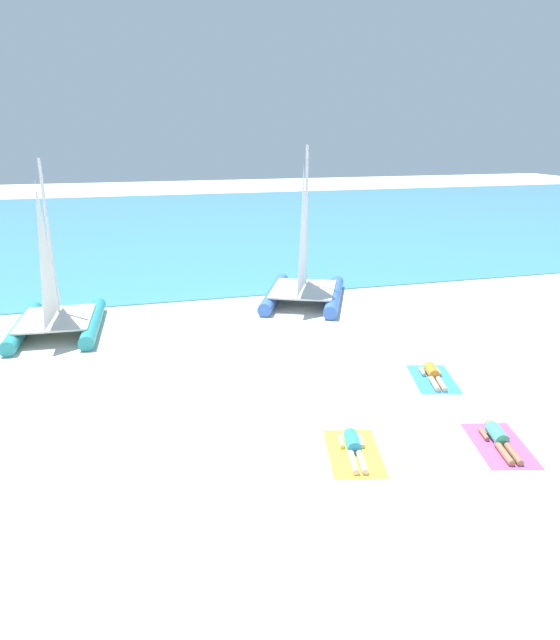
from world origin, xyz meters
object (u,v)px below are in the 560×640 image
at_px(sunbather_left, 353,446).
at_px(sunbather_middle, 499,438).
at_px(sailboat_teal, 55,309).
at_px(sailboat_blue, 304,281).
at_px(towel_right, 433,379).
at_px(sunbather_right, 433,374).
at_px(towel_middle, 500,445).
at_px(towel_left, 354,453).

xyz_separation_m(sunbather_left, sunbather_middle, (3.18, -0.54, 0.00)).
height_order(sailboat_teal, sunbather_middle, sailboat_teal).
xyz_separation_m(sailboat_blue, towel_right, (1.25, -7.91, -0.89)).
distance_m(towel_right, sunbather_right, 0.14).
relative_size(sunbather_left, towel_middle, 0.82).
distance_m(sailboat_teal, sunbather_right, 12.31).
relative_size(sailboat_blue, sunbather_left, 3.84).
bearing_deg(sunbather_middle, sailboat_blue, 108.45).
xyz_separation_m(sailboat_blue, sunbather_left, (-2.27, -10.75, -0.76)).
distance_m(sailboat_teal, sunbather_middle, 14.20).
bearing_deg(towel_left, sailboat_teal, 125.26).
distance_m(sailboat_blue, towel_left, 11.09).
height_order(sunbather_left, sunbather_middle, same).
bearing_deg(sailboat_teal, towel_middle, -42.25).
bearing_deg(sunbather_middle, towel_middle, -90.00).
bearing_deg(sailboat_teal, sunbather_middle, -42.02).
distance_m(sailboat_blue, sunbather_left, 11.01).
height_order(towel_right, sunbather_right, sunbather_right).
bearing_deg(sunbather_right, towel_left, -124.80).
relative_size(sailboat_blue, towel_middle, 3.15).
distance_m(towel_left, towel_right, 4.57).
xyz_separation_m(sunbather_middle, sunbather_right, (0.36, 3.44, 0.00)).
height_order(sailboat_blue, towel_middle, sailboat_blue).
height_order(towel_left, sunbather_left, sunbather_left).
relative_size(towel_right, sunbather_right, 1.23).
distance_m(towel_left, towel_middle, 3.22).
height_order(towel_middle, sunbather_right, sunbather_right).
relative_size(sailboat_blue, towel_right, 3.15).
height_order(sailboat_blue, towel_right, sailboat_blue).
bearing_deg(towel_right, sailboat_teal, 147.00).
bearing_deg(towel_left, sunbather_middle, -8.50).
height_order(towel_middle, sunbather_middle, sunbather_middle).
distance_m(sunbather_left, towel_right, 4.52).
height_order(towel_left, towel_middle, same).
bearing_deg(sailboat_blue, sunbather_left, -78.04).
height_order(sailboat_teal, towel_left, sailboat_teal).
bearing_deg(sunbather_middle, towel_right, 98.08).
xyz_separation_m(towel_middle, sunbather_right, (0.38, 3.51, 0.13)).
distance_m(towel_left, sunbather_right, 4.63).
xyz_separation_m(sailboat_teal, sunbather_middle, (9.98, -10.08, -0.71)).
relative_size(sailboat_teal, towel_right, 2.98).
distance_m(sunbather_left, sunbather_middle, 3.22).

